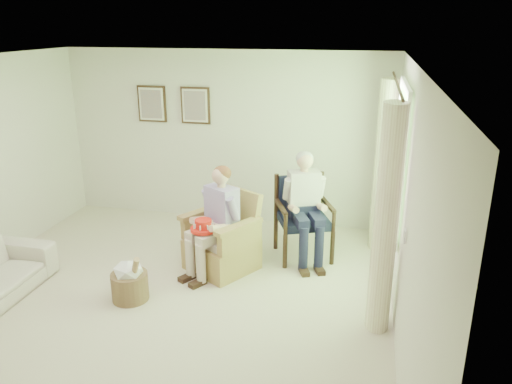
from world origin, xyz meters
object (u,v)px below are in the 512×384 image
wood_armchair (305,214)px  wicker_armchair (222,245)px  red_hat (203,226)px  person_dark (304,199)px  person_wicker (218,215)px  hatbox (129,280)px

wood_armchair → wicker_armchair: bearing=-168.7°
wood_armchair → red_hat: (-1.09, -0.94, 0.10)m
person_dark → red_hat: 1.34m
person_dark → person_wicker: bearing=-170.5°
person_wicker → red_hat: bearing=-97.2°
hatbox → red_hat: bearing=45.8°
hatbox → person_dark: bearing=39.5°
wicker_armchair → wood_armchair: size_ratio=0.95×
wicker_armchair → person_wicker: (-0.00, -0.13, 0.46)m
person_wicker → person_dark: 1.13m
wicker_armchair → person_dark: size_ratio=0.70×
wicker_armchair → person_wicker: size_ratio=0.74×
red_hat → person_wicker: bearing=51.2°
red_hat → hatbox: (-0.66, -0.68, -0.44)m
wood_armchair → person_wicker: (-0.95, -0.77, 0.20)m
person_wicker → red_hat: person_wicker is taller
person_wicker → person_dark: bearing=63.4°
wicker_armchair → hatbox: 1.26m
wicker_armchair → red_hat: (-0.14, -0.30, 0.36)m
wood_armchair → hatbox: bearing=-159.7°
person_dark → red_hat: (-1.09, -0.76, -0.16)m
wood_armchair → hatbox: (-1.75, -1.61, -0.34)m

